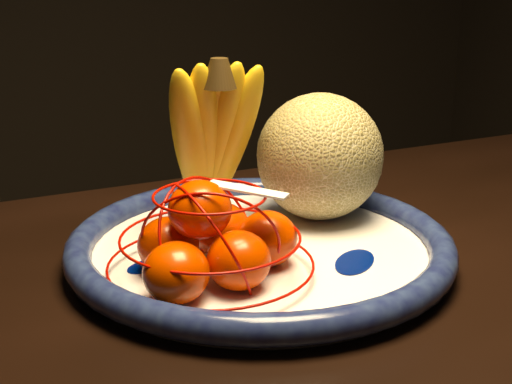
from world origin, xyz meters
name	(u,v)px	position (x,y,z in m)	size (l,w,h in m)	color
dining_table	(420,374)	(0.06, -0.01, 0.67)	(1.52, 0.93, 0.75)	black
fruit_bowl	(260,246)	(-0.04, 0.13, 0.77)	(0.39, 0.39, 0.03)	white
cantaloupe	(320,157)	(0.05, 0.18, 0.84)	(0.14, 0.14, 0.14)	olive
banana_bunch	(211,134)	(-0.06, 0.21, 0.87)	(0.13, 0.13, 0.20)	gold
mandarin_bag	(212,242)	(-0.11, 0.09, 0.80)	(0.22, 0.22, 0.12)	#E73300
price_tag	(247,190)	(-0.08, 0.07, 0.85)	(0.07, 0.03, 0.00)	white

